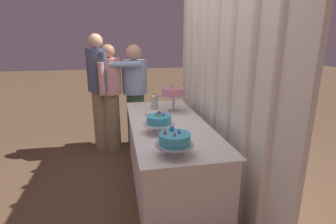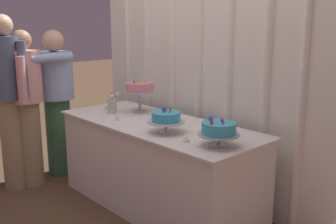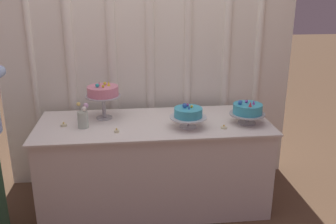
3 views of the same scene
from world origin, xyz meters
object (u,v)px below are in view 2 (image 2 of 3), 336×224
Objects in this scene: guest_girl_blue_dress at (56,98)px; flower_vase at (113,104)px; cake_display_center at (166,118)px; guest_man_pink_jacket at (8,95)px; cake_display_leftmost at (140,88)px; cake_table at (157,166)px; cake_display_rightmost at (219,130)px; guest_man_dark_suit at (26,103)px; tealight_near_left at (117,119)px; tealight_far_left at (107,108)px; tealight_near_right at (186,140)px.

flower_vase is at bearing 13.78° from guest_girl_blue_dress.
guest_man_pink_jacket is (-1.55, -0.62, 0.05)m from cake_display_center.
cake_display_leftmost is 1.10× the size of cake_display_center.
cake_table is at bearing 5.91° from flower_vase.
guest_man_pink_jacket is (-2.06, -0.66, 0.05)m from cake_display_rightmost.
guest_man_dark_suit is (-0.84, -0.75, -0.16)m from cake_display_leftmost.
cake_table is at bearing 33.15° from tealight_near_left.
guest_man_dark_suit reaches higher than flower_vase.
guest_girl_blue_dress is at bearing -169.56° from cake_table.
guest_man_pink_jacket is at bearing -125.98° from tealight_far_left.
guest_man_dark_suit is at bearing -167.53° from tealight_near_right.
guest_man_dark_suit reaches higher than cake_display_center.
tealight_far_left is (-0.74, -0.01, 0.40)m from cake_table.
guest_man_pink_jacket reaches higher than tealight_near_left.
cake_display_center is at bearing 21.77° from guest_man_pink_jacket.
cake_table is at bearing 151.74° from cake_display_center.
guest_man_dark_suit is 0.92× the size of guest_man_pink_jacket.
cake_display_center is at bearing -175.90° from cake_display_rightmost.
cake_display_leftmost is at bearing 160.62° from cake_table.
cake_display_leftmost is 0.42m from tealight_far_left.
tealight_near_right is (1.13, -0.15, -0.08)m from flower_vase.
flower_vase is 0.14× the size of guest_girl_blue_dress.
flower_vase is (-0.15, -0.21, -0.15)m from cake_display_leftmost.
tealight_far_left is 0.47m from tealight_near_left.
tealight_near_left is 1.03m from guest_man_dark_suit.
flower_vase is at bearing -174.09° from cake_table.
tealight_far_left is (-0.17, 0.05, -0.07)m from flower_vase.
tealight_near_right is at bearing -7.37° from flower_vase.
guest_man_pink_jacket is (-0.98, -0.56, 0.15)m from tealight_near_left.
tealight_near_right is (0.97, -0.35, -0.22)m from cake_display_leftmost.
cake_table is 6.52× the size of cake_display_center.
guest_man_pink_jacket is at bearing -133.53° from cake_display_leftmost.
tealight_near_left is 0.77× the size of tealight_near_right.
tealight_near_right is at bearing -20.41° from cake_table.
cake_display_rightmost is at bearing 17.70° from guest_man_pink_jacket.
tealight_near_right is at bearing -156.20° from cake_display_rightmost.
guest_man_dark_suit reaches higher than guest_girl_blue_dress.
cake_display_rightmost is 5.86× the size of tealight_near_right.
guest_girl_blue_dress reaches higher than cake_display_leftmost.
cake_table is 37.86× the size of tealight_far_left.
cake_display_center reaches higher than tealight_far_left.
cake_display_leftmost is 6.52× the size of tealight_near_right.
tealight_near_right is (0.28, -0.06, -0.11)m from cake_display_center.
tealight_far_left is 0.03× the size of guest_man_dark_suit.
cake_table is at bearing 30.74° from guest_man_pink_jacket.
guest_man_pink_jacket is at bearing -163.06° from tealight_near_right.
cake_display_rightmost reaches higher than cake_table.
guest_man_dark_suit reaches higher than cake_table.
tealight_near_left reaches higher than tealight_near_right.
guest_man_pink_jacket is (-0.71, -0.70, 0.08)m from flower_vase.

